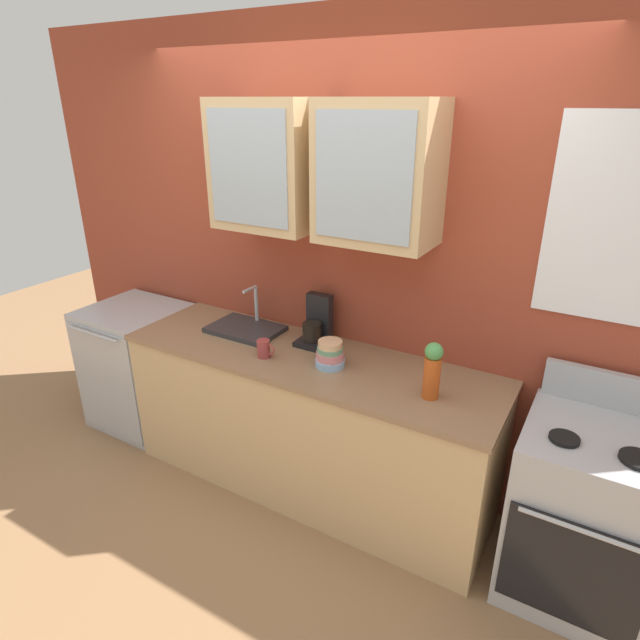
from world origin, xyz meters
The scene contains 10 objects.
ground_plane centered at (0.00, 0.00, 0.00)m, with size 10.00×10.00×0.00m, color #936B47.
back_wall_unit centered at (0.01, 0.33, 1.44)m, with size 4.51×0.46×2.66m.
counter centered at (0.00, 0.00, 0.44)m, with size 2.22×0.66×0.88m.
stove_range centered at (1.50, 0.00, 0.45)m, with size 0.61×0.64×1.06m.
sink_faucet centered at (-0.51, 0.11, 0.90)m, with size 0.44×0.31×0.27m.
bowl_stack centered at (0.17, -0.03, 0.95)m, with size 0.16×0.16×0.15m.
vase centered at (0.75, -0.06, 1.03)m, with size 0.09×0.09×0.29m.
cup_near_sink centered at (-0.20, -0.13, 0.93)m, with size 0.11×0.07×0.10m.
dishwasher centered at (-1.42, 0.00, 0.44)m, with size 0.63×0.64×0.88m.
coffee_maker centered at (-0.05, 0.19, 0.99)m, with size 0.17×0.20×0.29m.
Camera 1 is at (1.41, -2.24, 2.23)m, focal length 29.49 mm.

